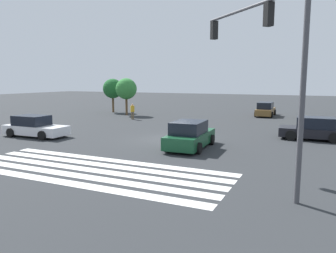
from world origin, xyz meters
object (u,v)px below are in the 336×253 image
Objects in this scene: car_1 at (314,129)px; pedestrian at (133,111)px; car_0 at (190,135)px; car_3 at (35,127)px; tree_corner_b at (113,89)px; car_2 at (265,109)px; traffic_signal_mast at (268,52)px; tree_corner_a at (126,89)px.

car_1 is 17.72m from pedestrian.
car_0 reaches higher than pedestrian.
car_0 is at bearing 3.58° from car_3.
tree_corner_b is at bearing 105.14° from car_3.
car_2 reaches higher than car_1.
car_2 is (-5.19, 13.78, -0.00)m from car_1.
traffic_signal_mast reaches higher than car_0.
traffic_signal_mast reaches higher than pedestrian.
car_0 is 0.98× the size of car_3.
car_2 is at bearing 57.03° from car_3.
pedestrian is (-17.08, 4.73, 0.17)m from car_1.
car_3 is (-11.54, -0.92, -0.06)m from car_0.
traffic_signal_mast is 8.64m from car_0.
car_1 is 2.63× the size of pedestrian.
tree_corner_a is at bearing -23.19° from car_1.
car_1 is 21.51m from tree_corner_a.
car_3 is (-13.00, -20.80, -0.04)m from car_2.
pedestrian is at bearing 83.65° from car_3.
car_2 is 24.53m from car_3.
tree_corner_b reaches higher than car_2.
car_0 is 11.58m from car_3.
car_2 is (-3.64, 25.38, -4.32)m from traffic_signal_mast.
pedestrian is at bearing 41.14° from car_0.
tree_corner_a is (-13.19, 14.10, 2.24)m from car_0.
tree_corner_a is (-2.75, 3.28, 2.10)m from pedestrian.
tree_corner_b reaches higher than car_0.
tree_corner_a reaches higher than pedestrian.
traffic_signal_mast is at bearing -140.02° from car_0.
tree_corner_b is at bearing -174.20° from pedestrian.
car_1 is 1.01× the size of tree_corner_a.
tree_corner_b is (-23.15, 10.17, 2.20)m from car_1.
tree_corner_a is at bearing 40.28° from car_0.
car_1 is 0.89× the size of car_3.
traffic_signal_mast is at bearing 81.18° from car_1.
car_2 is at bearing -70.59° from car_1.
traffic_signal_mast reaches higher than tree_corner_a.
car_2 is 15.91m from tree_corner_a.
car_2 is at bearing 84.96° from pedestrian.
car_0 is 19.44m from tree_corner_a.
pedestrian reaches higher than car_1.
pedestrian is 0.39× the size of tree_corner_b.
traffic_signal_mast is at bearing -173.01° from car_2.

